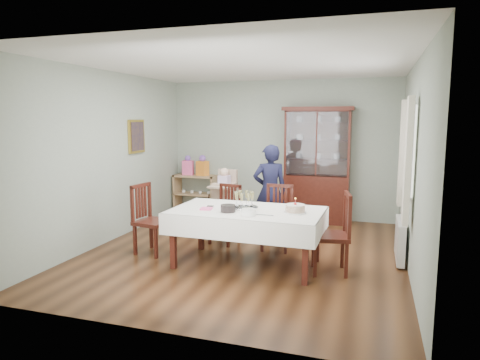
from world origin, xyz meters
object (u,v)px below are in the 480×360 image
at_px(gift_bag_pink, 188,166).
at_px(gift_bag_orange, 203,166).
at_px(high_chair, 225,206).
at_px(sideboard, 196,194).
at_px(dining_table, 247,237).
at_px(chair_far_right, 277,230).
at_px(chair_far_left, 225,226).
at_px(chair_end_left, 152,233).
at_px(china_cabinet, 317,163).
at_px(birthday_cake, 295,209).
at_px(woman, 270,191).
at_px(champagne_tray, 244,203).
at_px(chair_end_right, 331,249).

distance_m(gift_bag_pink, gift_bag_orange, 0.33).
bearing_deg(gift_bag_pink, high_chair, -42.07).
bearing_deg(sideboard, gift_bag_pink, -172.94).
height_order(dining_table, gift_bag_orange, gift_bag_orange).
height_order(sideboard, chair_far_right, chair_far_right).
bearing_deg(dining_table, chair_far_left, 125.05).
xyz_separation_m(chair_far_left, chair_end_left, (-0.84, -0.81, 0.03)).
xyz_separation_m(chair_far_right, chair_end_left, (-1.70, -0.73, 0.01)).
xyz_separation_m(sideboard, gift_bag_pink, (-0.16, -0.02, 0.58)).
relative_size(chair_far_right, gift_bag_orange, 2.29).
distance_m(china_cabinet, birthday_cake, 2.77).
bearing_deg(chair_far_right, birthday_cake, -62.46).
bearing_deg(chair_far_left, birthday_cake, -22.81).
bearing_deg(chair_far_left, dining_table, -42.63).
bearing_deg(dining_table, birthday_cake, 0.05).
distance_m(chair_far_left, gift_bag_pink, 2.47).
xyz_separation_m(woman, high_chair, (-0.87, 0.21, -0.34)).
xyz_separation_m(china_cabinet, woman, (-0.61, -1.27, -0.35)).
distance_m(champagne_tray, gift_bag_pink, 3.36).
xyz_separation_m(dining_table, chair_far_right, (0.23, 0.82, -0.10)).
height_order(high_chair, champagne_tray, high_chair).
bearing_deg(chair_end_left, sideboard, 18.63).
height_order(sideboard, woman, woman).
xyz_separation_m(birthday_cake, gift_bag_pink, (-2.74, 2.75, 0.17)).
relative_size(dining_table, sideboard, 2.25).
relative_size(birthday_cake, gift_bag_pink, 0.71).
relative_size(champagne_tray, birthday_cake, 1.30).
height_order(sideboard, chair_far_left, chair_far_left).
bearing_deg(gift_bag_orange, china_cabinet, -0.04).
distance_m(china_cabinet, chair_end_right, 2.87).
bearing_deg(chair_far_left, high_chair, 122.38).
bearing_deg(birthday_cake, chair_end_left, 177.78).
xyz_separation_m(dining_table, sideboard, (-1.94, 2.77, 0.02)).
height_order(chair_far_left, champagne_tray, champagne_tray).
xyz_separation_m(sideboard, high_chair, (1.02, -1.09, 0.03)).
bearing_deg(china_cabinet, woman, -115.44).
bearing_deg(chair_end_right, high_chair, -140.42).
relative_size(china_cabinet, champagne_tray, 5.81).
xyz_separation_m(woman, gift_bag_orange, (-1.73, 1.28, 0.22)).
xyz_separation_m(high_chair, gift_bag_pink, (-1.18, 1.07, 0.55)).
xyz_separation_m(woman, gift_bag_pink, (-2.06, 1.28, 0.21)).
distance_m(birthday_cake, gift_bag_orange, 3.67).
distance_m(dining_table, chair_far_right, 0.85).
distance_m(china_cabinet, high_chair, 1.95).
height_order(sideboard, chair_end_right, chair_end_right).
xyz_separation_m(china_cabinet, chair_end_right, (0.54, -2.70, -0.82)).
relative_size(sideboard, chair_end_right, 0.87).
height_order(chair_far_right, champagne_tray, champagne_tray).
bearing_deg(dining_table, chair_end_right, 2.78).
height_order(china_cabinet, champagne_tray, china_cabinet).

